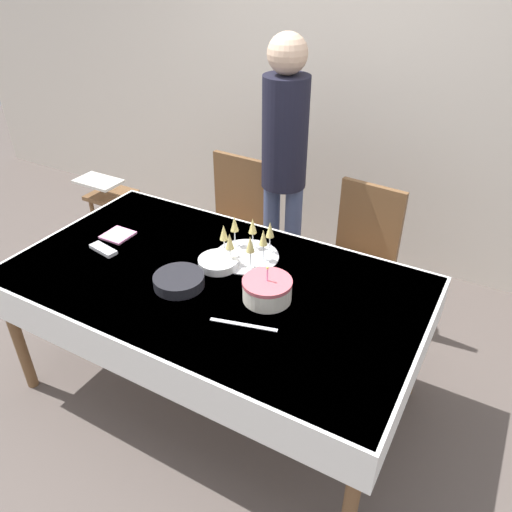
{
  "coord_description": "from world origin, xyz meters",
  "views": [
    {
      "loc": [
        1.17,
        -1.64,
        2.18
      ],
      "look_at": [
        0.18,
        0.11,
        0.89
      ],
      "focal_mm": 35.0,
      "sensor_mm": 36.0,
      "label": 1
    }
  ],
  "objects": [
    {
      "name": "ground_plane",
      "position": [
        0.0,
        0.0,
        0.0
      ],
      "size": [
        12.0,
        12.0,
        0.0
      ],
      "primitive_type": "plane",
      "color": "#564C47"
    },
    {
      "name": "wall_back",
      "position": [
        0.0,
        1.83,
        1.35
      ],
      "size": [
        8.0,
        0.05,
        2.7
      ],
      "color": "silver",
      "rests_on": "ground_plane"
    },
    {
      "name": "dining_table",
      "position": [
        0.0,
        0.0,
        0.67
      ],
      "size": [
        2.05,
        1.16,
        0.77
      ],
      "color": "white",
      "rests_on": "ground_plane"
    },
    {
      "name": "dining_chair_far_left",
      "position": [
        -0.45,
        0.9,
        0.54
      ],
      "size": [
        0.44,
        0.44,
        0.97
      ],
      "color": "brown",
      "rests_on": "ground_plane"
    },
    {
      "name": "dining_chair_far_right",
      "position": [
        0.46,
        0.9,
        0.54
      ],
      "size": [
        0.45,
        0.45,
        0.97
      ],
      "color": "brown",
      "rests_on": "ground_plane"
    },
    {
      "name": "birthday_cake",
      "position": [
        0.32,
        -0.02,
        0.83
      ],
      "size": [
        0.23,
        0.23,
        0.18
      ],
      "color": "silver",
      "rests_on": "dining_table"
    },
    {
      "name": "champagne_tray",
      "position": [
        0.05,
        0.25,
        0.86
      ],
      "size": [
        0.34,
        0.34,
        0.18
      ],
      "color": "silver",
      "rests_on": "dining_table"
    },
    {
      "name": "plate_stack_main",
      "position": [
        -0.1,
        -0.13,
        0.8
      ],
      "size": [
        0.24,
        0.24,
        0.06
      ],
      "color": "black",
      "rests_on": "dining_table"
    },
    {
      "name": "plate_stack_dessert",
      "position": [
        -0.03,
        0.1,
        0.79
      ],
      "size": [
        0.2,
        0.2,
        0.04
      ],
      "color": "white",
      "rests_on": "dining_table"
    },
    {
      "name": "cake_knife",
      "position": [
        0.32,
        -0.23,
        0.78
      ],
      "size": [
        0.29,
        0.09,
        0.0
      ],
      "color": "silver",
      "rests_on": "dining_table"
    },
    {
      "name": "fork_pile",
      "position": [
        -0.64,
        -0.08,
        0.78
      ],
      "size": [
        0.18,
        0.09,
        0.02
      ],
      "color": "silver",
      "rests_on": "dining_table"
    },
    {
      "name": "napkin_pile",
      "position": [
        -0.68,
        0.08,
        0.78
      ],
      "size": [
        0.15,
        0.15,
        0.01
      ],
      "color": "pink",
      "rests_on": "dining_table"
    },
    {
      "name": "person_standing",
      "position": [
        -0.11,
        0.99,
        1.07
      ],
      "size": [
        0.28,
        0.28,
        1.76
      ],
      "color": "#3F4C72",
      "rests_on": "ground_plane"
    },
    {
      "name": "high_chair",
      "position": [
        -1.44,
        0.76,
        0.48
      ],
      "size": [
        0.33,
        0.35,
        0.71
      ],
      "color": "brown",
      "rests_on": "ground_plane"
    }
  ]
}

